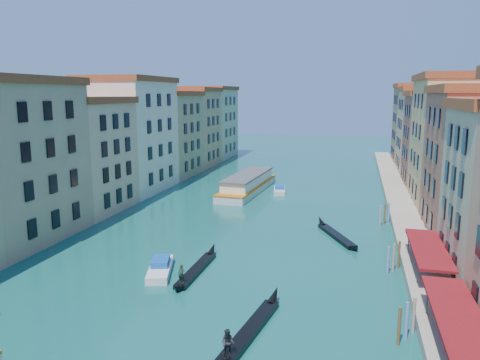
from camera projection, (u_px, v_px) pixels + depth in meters
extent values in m
cube|color=tan|center=(8.00, 164.00, 56.66)|extent=(12.00, 17.00, 19.00)
cube|color=maroon|center=(1.00, 80.00, 54.85)|extent=(12.80, 17.40, 1.00)
cube|color=#D9AC84|center=(81.00, 158.00, 71.67)|extent=(12.00, 14.00, 16.50)
cube|color=maroon|center=(78.00, 100.00, 70.08)|extent=(12.80, 14.40, 1.00)
cube|color=beige|center=(130.00, 137.00, 86.60)|extent=(12.00, 18.00, 20.00)
cube|color=maroon|center=(127.00, 79.00, 84.70)|extent=(12.80, 18.40, 1.00)
cube|color=tan|center=(166.00, 136.00, 103.04)|extent=(12.00, 16.00, 17.50)
cube|color=maroon|center=(165.00, 93.00, 101.36)|extent=(12.80, 16.40, 1.00)
cube|color=tan|center=(191.00, 129.00, 117.73)|extent=(12.00, 15.00, 18.50)
cube|color=maroon|center=(190.00, 89.00, 115.96)|extent=(12.80, 15.40, 1.00)
cube|color=tan|center=(210.00, 124.00, 132.94)|extent=(12.00, 17.00, 19.00)
cube|color=maroon|center=(210.00, 88.00, 131.13)|extent=(12.80, 17.40, 1.00)
cube|color=tan|center=(456.00, 145.00, 73.11)|extent=(12.00, 18.00, 20.00)
cube|color=maroon|center=(462.00, 77.00, 71.21)|extent=(12.80, 18.40, 1.00)
cube|color=#9A5342|center=(439.00, 143.00, 89.07)|extent=(12.00, 15.00, 17.50)
cube|color=maroon|center=(442.00, 93.00, 87.39)|extent=(12.80, 15.40, 1.00)
cube|color=#DFA980|center=(428.00, 133.00, 103.76)|extent=(12.00, 16.00, 18.50)
cube|color=maroon|center=(431.00, 89.00, 101.99)|extent=(12.80, 16.40, 1.00)
cube|color=#986D4F|center=(419.00, 126.00, 119.40)|extent=(12.00, 17.00, 19.50)
cube|color=maroon|center=(422.00, 85.00, 117.54)|extent=(12.80, 17.40, 1.00)
cube|color=#AFA58D|center=(402.00, 210.00, 71.04)|extent=(4.00, 140.00, 1.00)
cube|color=maroon|center=(461.00, 322.00, 30.97)|extent=(3.20, 15.30, 0.25)
cylinder|color=#525254|center=(426.00, 307.00, 36.44)|extent=(0.12, 0.12, 3.00)
cube|color=maroon|center=(428.00, 248.00, 45.75)|extent=(3.20, 12.60, 0.25)
cylinder|color=#525254|center=(417.00, 278.00, 42.35)|extent=(0.12, 0.12, 3.00)
cylinder|color=#525254|center=(408.00, 248.00, 50.36)|extent=(0.12, 0.12, 3.00)
cylinder|color=brown|center=(399.00, 328.00, 33.60)|extent=(0.24, 0.24, 3.20)
cylinder|color=brown|center=(407.00, 323.00, 34.41)|extent=(0.24, 0.24, 3.20)
cylinder|color=brown|center=(414.00, 317.00, 35.22)|extent=(0.24, 0.24, 3.20)
cylinder|color=brown|center=(388.00, 262.00, 46.95)|extent=(0.24, 0.24, 3.20)
cylinder|color=brown|center=(393.00, 259.00, 47.76)|extent=(0.24, 0.24, 3.20)
cylinder|color=brown|center=(399.00, 256.00, 48.57)|extent=(0.24, 0.24, 3.20)
cylinder|color=brown|center=(380.00, 217.00, 64.11)|extent=(0.24, 0.24, 3.20)
cylinder|color=brown|center=(385.00, 215.00, 64.92)|extent=(0.24, 0.24, 3.20)
cylinder|color=brown|center=(389.00, 214.00, 65.73)|extent=(0.24, 0.24, 3.20)
cube|color=silver|center=(248.00, 188.00, 86.69)|extent=(6.48, 22.87, 1.36)
cube|color=white|center=(248.00, 180.00, 86.43)|extent=(5.64, 18.32, 1.81)
cube|color=#525254|center=(248.00, 175.00, 86.23)|extent=(6.01, 18.91, 0.28)
cube|color=orange|center=(248.00, 185.00, 86.58)|extent=(6.54, 22.87, 0.28)
cube|color=black|center=(196.00, 270.00, 47.66)|extent=(1.24, 9.51, 0.48)
cone|color=black|center=(212.00, 250.00, 52.61)|extent=(0.97, 2.13, 1.77)
cone|color=black|center=(177.00, 287.00, 42.58)|extent=(0.96, 1.76, 1.56)
imported|color=#1F3020|center=(182.00, 274.00, 43.64)|extent=(0.67, 0.44, 1.82)
cube|color=black|center=(251.00, 330.00, 35.46)|extent=(2.71, 10.12, 0.50)
cone|color=black|center=(274.00, 296.00, 40.44)|extent=(1.33, 2.37, 1.88)
imported|color=#262228|center=(228.00, 343.00, 31.40)|extent=(1.03, 0.86, 1.93)
cube|color=black|center=(336.00, 236.00, 59.03)|extent=(5.30, 9.34, 0.49)
cone|color=black|center=(321.00, 221.00, 64.20)|extent=(1.82, 2.39, 1.82)
cone|color=black|center=(355.00, 247.00, 53.74)|extent=(1.66, 2.05, 1.61)
cube|color=white|center=(160.00, 269.00, 47.39)|extent=(3.93, 6.96, 0.76)
cube|color=#1453AA|center=(160.00, 261.00, 47.74)|extent=(2.46, 3.22, 0.66)
cube|color=silver|center=(279.00, 191.00, 86.05)|extent=(3.00, 6.53, 0.72)
cube|color=#1453AA|center=(279.00, 187.00, 86.38)|extent=(2.04, 2.93, 0.63)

